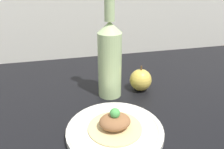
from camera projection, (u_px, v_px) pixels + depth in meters
ground_plane at (126, 130)px, 56.90cm from camera, size 180.00×110.00×4.00cm
plate at (115, 131)px, 51.97cm from camera, size 23.06×23.06×2.22cm
plated_food at (115, 123)px, 51.00cm from camera, size 12.83×12.83×5.54cm
cider_bottle at (110, 57)px, 64.58cm from camera, size 7.17×7.17×32.76cm
apple at (141, 80)px, 71.29cm from camera, size 7.14×7.14×8.50cm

